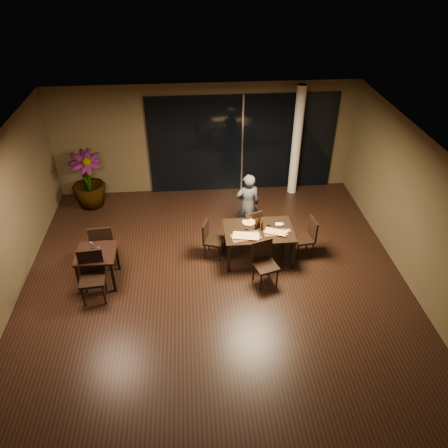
# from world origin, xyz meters

# --- Properties ---
(ground) EXTENTS (8.00, 8.00, 0.00)m
(ground) POSITION_xyz_m (0.00, 0.00, 0.00)
(ground) COLOR black
(ground) RESTS_ON ground
(wall_back) EXTENTS (8.00, 0.10, 3.00)m
(wall_back) POSITION_xyz_m (0.00, 4.05, 1.50)
(wall_back) COLOR #473C26
(wall_back) RESTS_ON ground
(wall_front) EXTENTS (8.00, 0.10, 3.00)m
(wall_front) POSITION_xyz_m (0.00, -4.05, 1.50)
(wall_front) COLOR #473C26
(wall_front) RESTS_ON ground
(wall_right) EXTENTS (0.10, 8.00, 3.00)m
(wall_right) POSITION_xyz_m (4.05, 0.00, 1.50)
(wall_right) COLOR #473C26
(wall_right) RESTS_ON ground
(ceiling) EXTENTS (8.00, 8.00, 0.04)m
(ceiling) POSITION_xyz_m (0.00, 0.00, 3.02)
(ceiling) COLOR silver
(ceiling) RESTS_ON wall_back
(window_panel) EXTENTS (5.00, 0.06, 2.70)m
(window_panel) POSITION_xyz_m (1.00, 3.96, 1.35)
(window_panel) COLOR black
(window_panel) RESTS_ON ground
(column) EXTENTS (0.24, 0.24, 3.00)m
(column) POSITION_xyz_m (2.40, 3.65, 1.50)
(column) COLOR white
(column) RESTS_ON ground
(main_table) EXTENTS (1.50, 1.00, 0.75)m
(main_table) POSITION_xyz_m (1.00, 0.80, 0.68)
(main_table) COLOR black
(main_table) RESTS_ON ground
(side_table) EXTENTS (0.80, 0.80, 0.75)m
(side_table) POSITION_xyz_m (-2.40, 0.30, 0.62)
(side_table) COLOR black
(side_table) RESTS_ON ground
(chair_main_far) EXTENTS (0.53, 0.53, 0.90)m
(chair_main_far) POSITION_xyz_m (0.92, 1.36, 0.50)
(chair_main_far) COLOR black
(chair_main_far) RESTS_ON ground
(chair_main_near) EXTENTS (0.56, 0.56, 0.97)m
(chair_main_near) POSITION_xyz_m (1.00, 0.01, 0.54)
(chair_main_near) COLOR black
(chair_main_near) RESTS_ON ground
(chair_main_left) EXTENTS (0.51, 0.51, 0.87)m
(chair_main_left) POSITION_xyz_m (-0.05, 0.97, 0.49)
(chair_main_left) COLOR black
(chair_main_left) RESTS_ON ground
(chair_main_right) EXTENTS (0.48, 0.48, 0.92)m
(chair_main_right) POSITION_xyz_m (2.11, 0.82, 0.52)
(chair_main_right) COLOR black
(chair_main_right) RESTS_ON ground
(chair_side_far) EXTENTS (0.52, 0.52, 1.05)m
(chair_side_far) POSITION_xyz_m (-2.36, 0.85, 0.59)
(chair_side_far) COLOR black
(chair_side_far) RESTS_ON ground
(chair_side_near) EXTENTS (0.52, 0.52, 1.04)m
(chair_side_near) POSITION_xyz_m (-2.43, -0.14, 0.58)
(chair_side_near) COLOR black
(chair_side_near) RESTS_ON ground
(diner) EXTENTS (0.58, 0.42, 1.58)m
(diner) POSITION_xyz_m (0.88, 1.79, 0.79)
(diner) COLOR #2E3134
(diner) RESTS_ON ground
(potted_plant) EXTENTS (1.03, 1.03, 1.51)m
(potted_plant) POSITION_xyz_m (-3.08, 3.37, 0.76)
(potted_plant) COLOR #1F4918
(potted_plant) RESTS_ON ground
(pizza_board_left) EXTENTS (0.67, 0.43, 0.01)m
(pizza_board_left) POSITION_xyz_m (0.69, 0.57, 0.76)
(pizza_board_left) COLOR #4B2A18
(pizza_board_left) RESTS_ON main_table
(pizza_board_right) EXTENTS (0.51, 0.26, 0.01)m
(pizza_board_right) POSITION_xyz_m (1.34, 0.66, 0.76)
(pizza_board_right) COLOR #4D3418
(pizza_board_right) RESTS_ON main_table
(oblong_pizza_left) EXTENTS (0.58, 0.35, 0.02)m
(oblong_pizza_left) POSITION_xyz_m (0.69, 0.57, 0.77)
(oblong_pizza_left) COLOR maroon
(oblong_pizza_left) RESTS_ON pizza_board_left
(oblong_pizza_right) EXTENTS (0.49, 0.35, 0.02)m
(oblong_pizza_right) POSITION_xyz_m (1.34, 0.66, 0.77)
(oblong_pizza_right) COLOR #681509
(oblong_pizza_right) RESTS_ON pizza_board_right
(round_pizza) EXTENTS (0.28, 0.28, 0.01)m
(round_pizza) POSITION_xyz_m (0.82, 1.10, 0.76)
(round_pizza) COLOR #B62914
(round_pizza) RESTS_ON main_table
(bottle_a) EXTENTS (0.06, 0.06, 0.27)m
(bottle_a) POSITION_xyz_m (0.94, 0.83, 0.89)
(bottle_a) COLOR black
(bottle_a) RESTS_ON main_table
(bottle_b) EXTENTS (0.05, 0.05, 0.25)m
(bottle_b) POSITION_xyz_m (1.07, 0.80, 0.87)
(bottle_b) COLOR black
(bottle_b) RESTS_ON main_table
(bottle_c) EXTENTS (0.08, 0.08, 0.35)m
(bottle_c) POSITION_xyz_m (1.01, 0.89, 0.93)
(bottle_c) COLOR black
(bottle_c) RESTS_ON main_table
(tumbler_left) EXTENTS (0.07, 0.07, 0.08)m
(tumbler_left) POSITION_xyz_m (0.75, 0.84, 0.79)
(tumbler_left) COLOR white
(tumbler_left) RESTS_ON main_table
(tumbler_right) EXTENTS (0.07, 0.07, 0.08)m
(tumbler_right) POSITION_xyz_m (1.24, 0.95, 0.79)
(tumbler_right) COLOR white
(tumbler_right) RESTS_ON main_table
(napkin_near) EXTENTS (0.20, 0.16, 0.01)m
(napkin_near) POSITION_xyz_m (1.58, 0.70, 0.76)
(napkin_near) COLOR white
(napkin_near) RESTS_ON main_table
(napkin_far) EXTENTS (0.18, 0.10, 0.01)m
(napkin_far) POSITION_xyz_m (1.49, 0.98, 0.76)
(napkin_far) COLOR white
(napkin_far) RESTS_ON main_table
(wine_glass_a) EXTENTS (0.08, 0.08, 0.17)m
(wine_glass_a) POSITION_xyz_m (-2.48, 0.42, 0.84)
(wine_glass_a) COLOR white
(wine_glass_a) RESTS_ON side_table
(wine_glass_b) EXTENTS (0.07, 0.07, 0.17)m
(wine_glass_b) POSITION_xyz_m (-2.31, 0.26, 0.83)
(wine_glass_b) COLOR white
(wine_glass_b) RESTS_ON side_table
(side_napkin) EXTENTS (0.21, 0.17, 0.01)m
(side_napkin) POSITION_xyz_m (-2.36, 0.13, 0.76)
(side_napkin) COLOR silver
(side_napkin) RESTS_ON side_table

